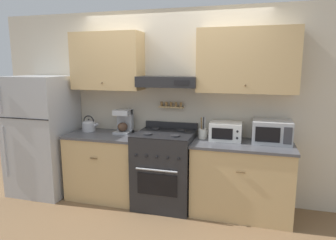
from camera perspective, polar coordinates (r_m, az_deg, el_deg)
ground_plane at (r=3.89m, az=-1.92°, el=-17.54°), size 16.00×16.00×0.00m
wall_back at (r=4.03m, az=1.27°, el=5.54°), size 5.20×0.46×2.55m
counter_left at (r=4.31m, az=-11.73°, el=-8.40°), size 0.99×0.66×0.90m
counter_right at (r=3.86m, az=13.75°, el=-10.76°), size 1.20×0.66×0.90m
stove_range at (r=3.96m, az=-0.59°, el=-9.27°), size 0.73×0.71×1.05m
refrigerator at (r=4.66m, az=-22.71°, el=-2.62°), size 0.81×0.78×1.67m
tea_kettle at (r=4.40m, az=-14.81°, el=-0.97°), size 0.24×0.19×0.23m
coffee_maker at (r=4.17m, az=-8.41°, el=-0.27°), size 0.22×0.22×0.33m
microwave at (r=3.82m, az=19.15°, el=-2.11°), size 0.46×0.37×0.27m
utensil_crock at (r=3.85m, az=6.64°, el=-2.51°), size 0.11×0.11×0.28m
toaster_oven at (r=3.81m, az=10.96°, el=-2.12°), size 0.39×0.32×0.23m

